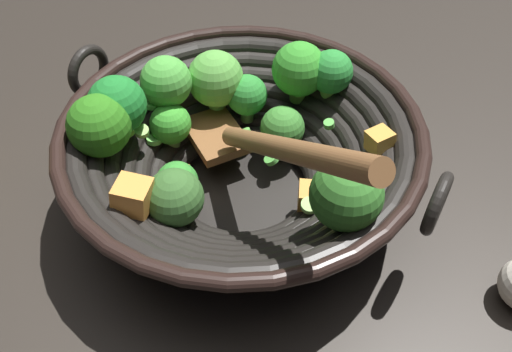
# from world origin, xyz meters

# --- Properties ---
(ground_plane) EXTENTS (4.00, 4.00, 0.00)m
(ground_plane) POSITION_xyz_m (0.00, 0.00, 0.00)
(ground_plane) COLOR #28231E
(wok) EXTENTS (0.36, 0.33, 0.21)m
(wok) POSITION_xyz_m (0.00, 0.00, 0.07)
(wok) COLOR black
(wok) RESTS_ON ground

